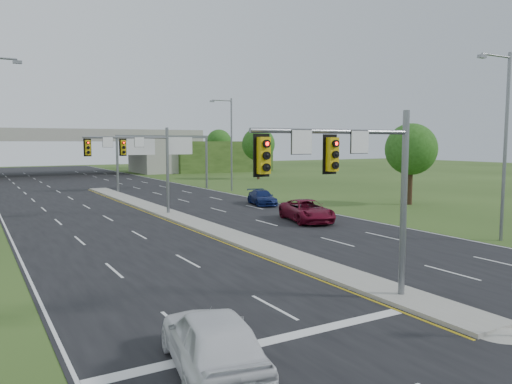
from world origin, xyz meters
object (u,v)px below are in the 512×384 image
at_px(signal_mast_near, 359,175).
at_px(signal_mast_far, 140,157).
at_px(car_far_a, 307,211).
at_px(sign_gantry, 163,147).
at_px(car_far_b, 262,197).
at_px(overpass, 58,155).
at_px(car_white, 212,340).

distance_m(signal_mast_near, signal_mast_far, 25.00).
bearing_deg(car_far_a, sign_gantry, 105.23).
bearing_deg(car_far_a, car_far_b, 91.25).
relative_size(signal_mast_far, sign_gantry, 0.60).
xyz_separation_m(signal_mast_far, car_far_a, (9.90, -8.35, -3.91)).
distance_m(signal_mast_near, car_far_a, 19.76).
xyz_separation_m(signal_mast_near, sign_gantry, (8.95, 44.99, 0.51)).
bearing_deg(car_far_b, signal_mast_near, -100.18).
xyz_separation_m(sign_gantry, overpass, (-6.68, 35.08, -1.69)).
bearing_deg(car_far_b, car_white, -108.77).
height_order(car_far_a, car_far_b, car_far_a).
distance_m(signal_mast_near, overpass, 80.11).
bearing_deg(car_far_a, car_white, -118.08).
relative_size(overpass, car_white, 15.97).
bearing_deg(sign_gantry, signal_mast_far, -114.11).
relative_size(signal_mast_near, car_far_a, 1.22).
relative_size(signal_mast_far, overpass, 0.09).
distance_m(sign_gantry, overpass, 35.75).
distance_m(signal_mast_near, car_far_b, 29.61).
xyz_separation_m(signal_mast_near, overpass, (2.26, 80.07, -1.17)).
relative_size(sign_gantry, car_white, 2.31).
bearing_deg(overpass, car_white, -96.07).
bearing_deg(car_far_a, signal_mast_near, -107.44).
height_order(overpass, car_far_a, overpass).
distance_m(signal_mast_far, car_white, 27.96).
distance_m(car_white, car_far_a, 24.75).
xyz_separation_m(signal_mast_far, car_white, (-6.46, -26.93, -3.85)).
bearing_deg(signal_mast_far, car_far_a, -40.16).
distance_m(sign_gantry, car_white, 49.58).
relative_size(sign_gantry, overpass, 0.14).
bearing_deg(signal_mast_near, overpass, 88.38).
bearing_deg(overpass, sign_gantry, -79.21).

